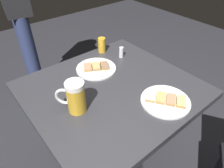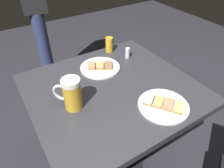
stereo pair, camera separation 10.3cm
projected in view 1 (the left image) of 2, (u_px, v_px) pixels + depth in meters
ground_plane at (112, 165)px, 1.50m from camera, size 6.00×6.00×0.00m
cafe_table at (112, 108)px, 1.14m from camera, size 0.76×0.82×0.73m
plate_near at (96, 68)px, 1.17m from camera, size 0.23×0.23×0.03m
plate_far at (165, 100)px, 0.95m from camera, size 0.23×0.23×0.03m
beer_mug at (75, 97)px, 0.87m from camera, size 0.12×0.11×0.15m
beer_glass_small at (102, 45)px, 1.31m from camera, size 0.05×0.05×0.10m
salt_shaker at (121, 52)px, 1.27m from camera, size 0.03×0.03×0.07m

